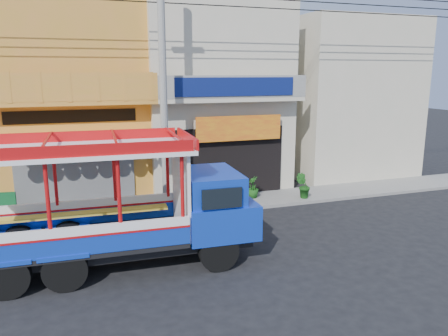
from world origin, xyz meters
name	(u,v)px	position (x,y,z in m)	size (l,w,h in m)	color
ground	(223,247)	(0.00, 0.00, 0.00)	(90.00, 90.00, 0.00)	black
sidewalk	(189,207)	(0.00, 4.00, 0.06)	(30.00, 2.00, 0.12)	slate
shophouse_left	(71,96)	(-4.00, 7.96, 4.11)	(6.00, 7.50, 8.24)	gold
shophouse_right	(208,94)	(2.00, 7.96, 4.11)	(6.00, 6.75, 8.24)	beige
party_pilaster	(156,102)	(-1.00, 4.85, 4.00)	(0.35, 0.30, 8.00)	beige
filler_building_right	(338,98)	(9.00, 8.00, 3.80)	(6.00, 6.00, 7.60)	beige
utility_pole	(167,74)	(-0.85, 3.30, 5.03)	(28.00, 0.26, 9.00)	gray
songthaew_truck	(135,204)	(-2.56, -0.37, 1.70)	(7.65, 2.79, 3.53)	black
green_sign	(6,210)	(-6.30, 4.08, 0.56)	(0.69, 0.41, 1.05)	black
potted_plant_a	(215,188)	(1.19, 4.47, 0.57)	(0.81, 0.70, 0.90)	#184B15
potted_plant_b	(303,186)	(4.60, 3.48, 0.62)	(0.55, 0.45, 1.01)	#184B15
potted_plant_c	(253,187)	(2.70, 4.19, 0.56)	(0.49, 0.49, 0.87)	#184B15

